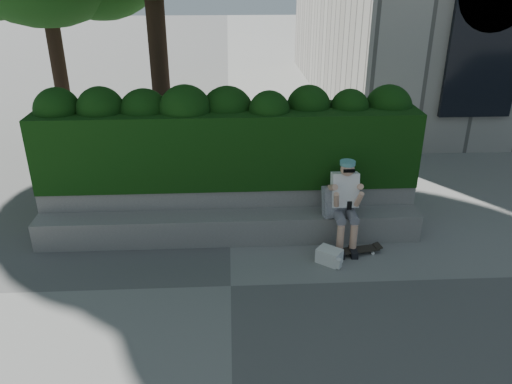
{
  "coord_description": "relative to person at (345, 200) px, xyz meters",
  "views": [
    {
      "loc": [
        0.04,
        -5.68,
        4.01
      ],
      "look_at": [
        0.4,
        1.0,
        0.95
      ],
      "focal_mm": 35.0,
      "sensor_mm": 36.0,
      "label": 1
    }
  ],
  "objects": [
    {
      "name": "backpack_plaid",
      "position": [
        -0.15,
        0.08,
        -0.06
      ],
      "size": [
        0.35,
        0.22,
        0.48
      ],
      "primitive_type": "cube",
      "rotation": [
        0.0,
        0.0,
        0.15
      ],
      "color": "#B0B1B5",
      "rests_on": "bench_ledge"
    },
    {
      "name": "planter_wall",
      "position": [
        -1.76,
        0.66,
        -0.38
      ],
      "size": [
        6.0,
        0.5,
        0.75
      ],
      "primitive_type": "cube",
      "color": "gray",
      "rests_on": "ground"
    },
    {
      "name": "skateboard",
      "position": [
        0.14,
        -0.34,
        -0.69
      ],
      "size": [
        0.75,
        0.31,
        0.08
      ],
      "rotation": [
        0.0,
        0.0,
        0.18
      ],
      "color": "black",
      "rests_on": "ground"
    },
    {
      "name": "bench_ledge",
      "position": [
        -1.76,
        0.18,
        -0.53
      ],
      "size": [
        6.0,
        0.45,
        0.45
      ],
      "primitive_type": "cube",
      "color": "gray",
      "rests_on": "ground"
    },
    {
      "name": "person",
      "position": [
        0.0,
        0.0,
        0.0
      ],
      "size": [
        0.4,
        0.76,
        1.38
      ],
      "color": "slate",
      "rests_on": "ground"
    },
    {
      "name": "ground",
      "position": [
        -1.76,
        -1.07,
        -0.75
      ],
      "size": [
        80.0,
        80.0,
        0.0
      ],
      "primitive_type": "plane",
      "color": "slate",
      "rests_on": "ground"
    },
    {
      "name": "hedge",
      "position": [
        -1.76,
        0.88,
        0.6
      ],
      "size": [
        6.0,
        1.0,
        1.2
      ],
      "primitive_type": "cube",
      "color": "black",
      "rests_on": "planter_wall"
    },
    {
      "name": "backpack_ground",
      "position": [
        -0.3,
        -0.55,
        -0.64
      ],
      "size": [
        0.42,
        0.4,
        0.22
      ],
      "primitive_type": "cube",
      "rotation": [
        0.0,
        0.0,
        -0.68
      ],
      "color": "silver",
      "rests_on": "ground"
    }
  ]
}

